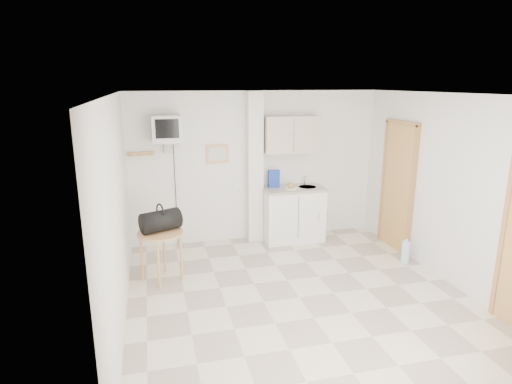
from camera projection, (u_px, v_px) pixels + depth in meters
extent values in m
plane|color=beige|center=(299.00, 297.00, 5.38)|extent=(4.50, 4.50, 0.00)
cube|color=white|center=(256.00, 167.00, 7.19)|extent=(4.20, 0.04, 2.50)
cube|color=white|center=(414.00, 288.00, 2.96)|extent=(4.20, 0.04, 2.50)
cube|color=white|center=(117.00, 215.00, 4.58)|extent=(0.04, 4.50, 2.50)
cube|color=white|center=(454.00, 191.00, 5.57)|extent=(0.04, 4.50, 2.50)
cube|color=white|center=(305.00, 94.00, 4.76)|extent=(4.20, 4.50, 0.04)
cube|color=white|center=(255.00, 168.00, 7.07)|extent=(0.25, 0.22, 2.50)
cube|color=#E49261|center=(217.00, 154.00, 6.95)|extent=(0.36, 0.03, 0.30)
cube|color=silver|center=(218.00, 154.00, 6.94)|extent=(0.28, 0.01, 0.22)
cube|color=tan|center=(141.00, 154.00, 6.65)|extent=(0.40, 0.05, 0.06)
cube|color=white|center=(238.00, 185.00, 7.17)|extent=(0.15, 0.02, 0.08)
cylinder|color=tan|center=(131.00, 155.00, 6.56)|extent=(0.02, 0.08, 0.02)
cylinder|color=tan|center=(141.00, 155.00, 6.59)|extent=(0.02, 0.08, 0.02)
cylinder|color=tan|center=(151.00, 155.00, 6.63)|extent=(0.02, 0.08, 0.02)
cube|color=#9F6D34|center=(397.00, 188.00, 6.80)|extent=(0.04, 0.75, 2.00)
cube|color=brown|center=(397.00, 188.00, 6.80)|extent=(0.06, 0.87, 2.06)
cube|color=white|center=(293.00, 215.00, 7.27)|extent=(1.00, 0.55, 0.88)
cube|color=#AEA494|center=(293.00, 189.00, 7.15)|extent=(1.03, 0.58, 0.04)
cylinder|color=#B7B7BA|center=(307.00, 188.00, 7.21)|extent=(0.30, 0.30, 0.05)
cylinder|color=#B7B7BA|center=(305.00, 180.00, 7.32)|extent=(0.02, 0.02, 0.16)
cylinder|color=#B7B7BA|center=(306.00, 177.00, 7.24)|extent=(0.02, 0.13, 0.02)
cube|color=beige|center=(291.00, 134.00, 7.03)|extent=(0.90, 0.32, 0.60)
cube|color=#183698|center=(274.00, 179.00, 7.15)|extent=(0.19, 0.07, 0.29)
cylinder|color=white|center=(291.00, 188.00, 7.07)|extent=(0.22, 0.22, 0.01)
sphere|color=tan|center=(291.00, 186.00, 7.06)|extent=(0.11, 0.11, 0.11)
cube|color=slate|center=(167.00, 143.00, 6.57)|extent=(0.36, 0.32, 0.02)
cube|color=slate|center=(167.00, 146.00, 6.72)|extent=(0.10, 0.06, 0.20)
cube|color=silver|center=(167.00, 129.00, 6.45)|extent=(0.44, 0.42, 0.40)
cube|color=black|center=(167.00, 129.00, 6.25)|extent=(0.34, 0.02, 0.28)
cylinder|color=black|center=(176.00, 194.00, 6.94)|extent=(0.01, 0.01, 1.73)
cylinder|color=tan|center=(160.00, 233.00, 5.69)|extent=(0.61, 0.61, 0.03)
cylinder|color=tan|center=(181.00, 257.00, 5.80)|extent=(0.04, 0.04, 0.66)
cylinder|color=tan|center=(164.00, 250.00, 6.03)|extent=(0.04, 0.04, 0.66)
cylinder|color=tan|center=(142.00, 258.00, 5.76)|extent=(0.04, 0.04, 0.66)
cylinder|color=tan|center=(159.00, 265.00, 5.52)|extent=(0.04, 0.04, 0.66)
cylinder|color=black|center=(161.00, 221.00, 5.70)|extent=(0.59, 0.47, 0.28)
torus|color=black|center=(160.00, 211.00, 5.67)|extent=(0.11, 0.21, 0.22)
cylinder|color=#AFD6F0|center=(405.00, 252.00, 6.40)|extent=(0.12, 0.12, 0.33)
cylinder|color=#AFD6F0|center=(407.00, 240.00, 6.35)|extent=(0.04, 0.04, 0.04)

